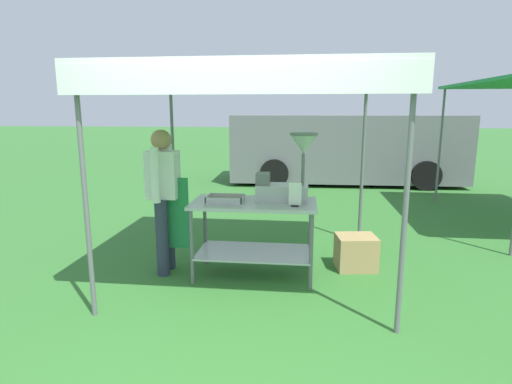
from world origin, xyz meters
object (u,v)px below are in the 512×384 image
(stall_canopy, at_px, (255,79))
(donut_tray, at_px, (226,200))
(menu_sign, at_px, (295,196))
(supply_crate, at_px, (356,252))
(donut_fryer, at_px, (288,175))
(van_grey, at_px, (345,148))
(donut_cart, at_px, (254,221))
(vendor, at_px, (164,194))

(stall_canopy, distance_m, donut_tray, 1.31)
(menu_sign, bearing_deg, donut_tray, 171.41)
(supply_crate, bearing_deg, stall_canopy, -167.87)
(donut_fryer, xyz_separation_m, van_grey, (1.21, 6.20, -0.25))
(van_grey, bearing_deg, supply_crate, -94.08)
(donut_tray, bearing_deg, van_grey, 73.57)
(donut_cart, relative_size, menu_sign, 5.45)
(supply_crate, bearing_deg, vendor, -171.06)
(menu_sign, xyz_separation_m, van_grey, (1.13, 6.47, -0.07))
(donut_cart, bearing_deg, supply_crate, 16.68)
(stall_canopy, relative_size, donut_cart, 2.12)
(stall_canopy, distance_m, vendor, 1.59)
(donut_cart, xyz_separation_m, donut_tray, (-0.30, -0.05, 0.24))
(vendor, relative_size, supply_crate, 3.28)
(menu_sign, relative_size, supply_crate, 0.50)
(donut_tray, distance_m, vendor, 0.71)
(donut_tray, xyz_separation_m, van_grey, (1.87, 6.35, 0.01))
(vendor, xyz_separation_m, supply_crate, (2.15, 0.34, -0.71))
(menu_sign, bearing_deg, supply_crate, 35.93)
(donut_tray, distance_m, donut_fryer, 0.73)
(donut_fryer, distance_m, van_grey, 6.33)
(donut_fryer, distance_m, vendor, 1.38)
(supply_crate, xyz_separation_m, van_grey, (0.42, 5.95, 0.68))
(donut_fryer, height_order, supply_crate, donut_fryer)
(van_grey, bearing_deg, donut_tray, -106.43)
(donut_cart, bearing_deg, vendor, 179.64)
(donut_fryer, relative_size, vendor, 0.46)
(supply_crate, bearing_deg, donut_tray, -164.58)
(menu_sign, distance_m, vendor, 1.46)
(donut_tray, relative_size, supply_crate, 0.80)
(donut_cart, distance_m, vendor, 1.04)
(supply_crate, relative_size, van_grey, 0.09)
(donut_fryer, bearing_deg, van_grey, 78.92)
(stall_canopy, xyz_separation_m, donut_fryer, (0.36, -0.00, -1.00))
(stall_canopy, height_order, menu_sign, stall_canopy)
(donut_tray, height_order, vendor, vendor)
(vendor, bearing_deg, stall_canopy, 5.21)
(menu_sign, height_order, supply_crate, menu_sign)
(donut_tray, relative_size, vendor, 0.24)
(stall_canopy, height_order, vendor, stall_canopy)
(donut_cart, distance_m, donut_fryer, 0.63)
(donut_fryer, relative_size, van_grey, 0.13)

